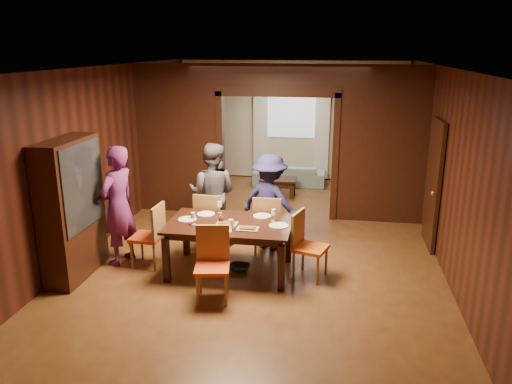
% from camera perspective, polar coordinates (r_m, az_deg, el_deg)
% --- Properties ---
extents(floor, '(9.00, 9.00, 0.00)m').
position_cam_1_polar(floor, '(8.38, 0.96, -6.16)').
color(floor, '#552F18').
rests_on(floor, ground).
extents(ceiling, '(5.50, 9.00, 0.02)m').
position_cam_1_polar(ceiling, '(7.74, 1.07, 14.07)').
color(ceiling, silver).
rests_on(ceiling, room_walls).
extents(room_walls, '(5.52, 9.01, 2.90)m').
position_cam_1_polar(room_walls, '(9.76, 2.63, 6.30)').
color(room_walls, black).
rests_on(room_walls, floor).
extents(person_purple, '(0.61, 0.76, 1.82)m').
position_cam_1_polar(person_purple, '(7.75, -15.48, -1.50)').
color(person_purple, '#5C1F57').
rests_on(person_purple, floor).
extents(person_grey, '(0.87, 0.70, 1.70)m').
position_cam_1_polar(person_grey, '(8.31, -5.01, -0.17)').
color(person_grey, '#4F4E55').
rests_on(person_grey, floor).
extents(person_navy, '(1.16, 0.91, 1.57)m').
position_cam_1_polar(person_navy, '(8.05, 1.63, -1.16)').
color(person_navy, '#1E1D48').
rests_on(person_navy, floor).
extents(sofa, '(1.70, 0.68, 0.49)m').
position_cam_1_polar(sofa, '(11.93, 3.80, 1.97)').
color(sofa, '#7EA3A5').
rests_on(sofa, floor).
extents(serving_bowl, '(0.31, 0.31, 0.08)m').
position_cam_1_polar(serving_bowl, '(7.21, -1.97, -3.18)').
color(serving_bowl, black).
rests_on(serving_bowl, dining_table).
extents(dining_table, '(1.79, 1.11, 0.76)m').
position_cam_1_polar(dining_table, '(7.35, -2.98, -6.32)').
color(dining_table, black).
rests_on(dining_table, floor).
extents(coffee_table, '(0.80, 0.50, 0.40)m').
position_cam_1_polar(coffee_table, '(11.04, 2.53, 0.55)').
color(coffee_table, black).
rests_on(coffee_table, floor).
extents(chair_left, '(0.46, 0.46, 0.97)m').
position_cam_1_polar(chair_left, '(7.67, -12.37, -4.83)').
color(chair_left, '#C13812').
rests_on(chair_left, floor).
extents(chair_right, '(0.55, 0.55, 0.97)m').
position_cam_1_polar(chair_right, '(7.15, 6.26, -6.14)').
color(chair_right, '#D85714').
rests_on(chair_right, floor).
extents(chair_far_l, '(0.47, 0.47, 0.97)m').
position_cam_1_polar(chair_far_l, '(8.15, -5.16, -3.24)').
color(chair_far_l, orange).
rests_on(chair_far_l, floor).
extents(chair_far_r, '(0.46, 0.46, 0.97)m').
position_cam_1_polar(chair_far_r, '(7.97, 1.38, -3.62)').
color(chair_far_r, red).
rests_on(chair_far_r, floor).
extents(chair_near, '(0.51, 0.51, 0.97)m').
position_cam_1_polar(chair_near, '(6.53, -5.04, -8.37)').
color(chair_near, '#DA4114').
rests_on(chair_near, floor).
extents(hutch, '(0.40, 1.20, 2.00)m').
position_cam_1_polar(hutch, '(7.49, -20.33, -1.85)').
color(hutch, black).
rests_on(hutch, floor).
extents(door_right, '(0.06, 0.90, 2.10)m').
position_cam_1_polar(door_right, '(8.58, 19.64, 0.82)').
color(door_right, black).
rests_on(door_right, floor).
extents(window_far, '(1.20, 0.03, 1.30)m').
position_cam_1_polar(window_far, '(12.24, 4.08, 9.26)').
color(window_far, silver).
rests_on(window_far, back_wall).
extents(curtain_left, '(0.35, 0.06, 2.40)m').
position_cam_1_polar(curtain_left, '(12.36, 0.53, 7.26)').
color(curtain_left, white).
rests_on(curtain_left, back_wall).
extents(curtain_right, '(0.35, 0.06, 2.40)m').
position_cam_1_polar(curtain_right, '(12.22, 7.55, 7.02)').
color(curtain_right, white).
rests_on(curtain_right, back_wall).
extents(plate_left, '(0.27, 0.27, 0.01)m').
position_cam_1_polar(plate_left, '(7.39, -7.85, -3.10)').
color(plate_left, silver).
rests_on(plate_left, dining_table).
extents(plate_far_l, '(0.27, 0.27, 0.01)m').
position_cam_1_polar(plate_far_l, '(7.59, -5.74, -2.51)').
color(plate_far_l, white).
rests_on(plate_far_l, dining_table).
extents(plate_far_r, '(0.27, 0.27, 0.01)m').
position_cam_1_polar(plate_far_r, '(7.46, 0.71, -2.75)').
color(plate_far_r, silver).
rests_on(plate_far_r, dining_table).
extents(plate_right, '(0.27, 0.27, 0.01)m').
position_cam_1_polar(plate_right, '(7.08, 2.59, -3.85)').
color(plate_right, silver).
rests_on(plate_right, dining_table).
extents(plate_near, '(0.27, 0.27, 0.01)m').
position_cam_1_polar(plate_near, '(6.89, -3.92, -4.45)').
color(plate_near, white).
rests_on(plate_near, dining_table).
extents(platter_a, '(0.30, 0.20, 0.04)m').
position_cam_1_polar(platter_a, '(7.14, -3.37, -3.59)').
color(platter_a, gray).
rests_on(platter_a, dining_table).
extents(platter_b, '(0.30, 0.20, 0.04)m').
position_cam_1_polar(platter_b, '(6.94, -0.95, -4.16)').
color(platter_b, gray).
rests_on(platter_b, dining_table).
extents(wineglass_left, '(0.08, 0.08, 0.18)m').
position_cam_1_polar(wineglass_left, '(7.16, -7.20, -3.03)').
color(wineglass_left, silver).
rests_on(wineglass_left, dining_table).
extents(wineglass_far, '(0.08, 0.08, 0.18)m').
position_cam_1_polar(wineglass_far, '(7.62, -4.19, -1.73)').
color(wineglass_far, white).
rests_on(wineglass_far, dining_table).
extents(wineglass_right, '(0.08, 0.08, 0.18)m').
position_cam_1_polar(wineglass_right, '(7.24, 2.03, -2.67)').
color(wineglass_right, white).
rests_on(wineglass_right, dining_table).
extents(tumbler, '(0.07, 0.07, 0.14)m').
position_cam_1_polar(tumbler, '(6.94, -2.88, -3.72)').
color(tumbler, silver).
rests_on(tumbler, dining_table).
extents(condiment_jar, '(0.08, 0.08, 0.11)m').
position_cam_1_polar(condiment_jar, '(7.20, -4.00, -3.12)').
color(condiment_jar, '#532A13').
rests_on(condiment_jar, dining_table).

